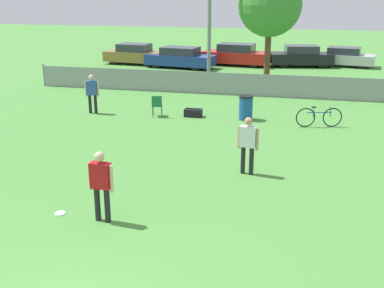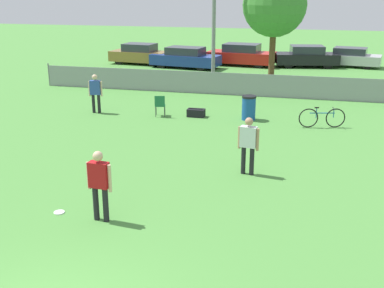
{
  "view_description": "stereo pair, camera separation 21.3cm",
  "coord_description": "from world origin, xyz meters",
  "px_view_note": "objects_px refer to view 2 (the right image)",
  "views": [
    {
      "loc": [
        3.49,
        -5.29,
        5.04
      ],
      "look_at": [
        0.68,
        6.7,
        1.05
      ],
      "focal_mm": 45.0,
      "sensor_mm": 36.0,
      "label": 1
    },
    {
      "loc": [
        3.7,
        -5.24,
        5.04
      ],
      "look_at": [
        0.68,
        6.7,
        1.05
      ],
      "focal_mm": 45.0,
      "sensor_mm": 36.0,
      "label": 2
    }
  ],
  "objects_px": {
    "player_receiver_white": "(248,142)",
    "gear_bag_sideline": "(196,113)",
    "parked_car_red": "(242,55)",
    "folding_chair_sideline": "(160,104)",
    "tree_near_pole": "(275,5)",
    "bicycle_sideline": "(322,118)",
    "parked_car_silver": "(350,57)",
    "spectator_in_blue": "(95,91)",
    "trash_bin": "(249,108)",
    "player_thrower_red": "(99,181)",
    "frisbee_disc": "(59,212)",
    "parked_car_dark": "(307,56)",
    "parked_car_blue": "(185,58)",
    "parked_car_tan": "(140,54)"
  },
  "relations": [
    {
      "from": "player_receiver_white",
      "to": "gear_bag_sideline",
      "type": "height_order",
      "value": "player_receiver_white"
    },
    {
      "from": "parked_car_red",
      "to": "folding_chair_sideline",
      "type": "bearing_deg",
      "value": -88.26
    },
    {
      "from": "tree_near_pole",
      "to": "bicycle_sideline",
      "type": "relative_size",
      "value": 3.42
    },
    {
      "from": "tree_near_pole",
      "to": "parked_car_silver",
      "type": "height_order",
      "value": "tree_near_pole"
    },
    {
      "from": "spectator_in_blue",
      "to": "parked_car_silver",
      "type": "relative_size",
      "value": 0.39
    },
    {
      "from": "trash_bin",
      "to": "parked_car_silver",
      "type": "bearing_deg",
      "value": 73.08
    },
    {
      "from": "player_thrower_red",
      "to": "spectator_in_blue",
      "type": "height_order",
      "value": "player_thrower_red"
    },
    {
      "from": "bicycle_sideline",
      "to": "parked_car_red",
      "type": "relative_size",
      "value": 0.37
    },
    {
      "from": "trash_bin",
      "to": "parked_car_silver",
      "type": "xyz_separation_m",
      "value": [
        4.71,
        15.47,
        0.13
      ]
    },
    {
      "from": "spectator_in_blue",
      "to": "frisbee_disc",
      "type": "height_order",
      "value": "spectator_in_blue"
    },
    {
      "from": "tree_near_pole",
      "to": "spectator_in_blue",
      "type": "xyz_separation_m",
      "value": [
        -6.64,
        -7.51,
        -3.28
      ]
    },
    {
      "from": "bicycle_sideline",
      "to": "gear_bag_sideline",
      "type": "height_order",
      "value": "bicycle_sideline"
    },
    {
      "from": "frisbee_disc",
      "to": "gear_bag_sideline",
      "type": "height_order",
      "value": "gear_bag_sideline"
    },
    {
      "from": "frisbee_disc",
      "to": "parked_car_silver",
      "type": "height_order",
      "value": "parked_car_silver"
    },
    {
      "from": "bicycle_sideline",
      "to": "folding_chair_sideline",
      "type": "bearing_deg",
      "value": 164.59
    },
    {
      "from": "folding_chair_sideline",
      "to": "parked_car_dark",
      "type": "relative_size",
      "value": 0.2
    },
    {
      "from": "parked_car_blue",
      "to": "parked_car_red",
      "type": "height_order",
      "value": "parked_car_red"
    },
    {
      "from": "player_receiver_white",
      "to": "bicycle_sideline",
      "type": "xyz_separation_m",
      "value": [
        2.06,
        5.51,
        -0.59
      ]
    },
    {
      "from": "parked_car_blue",
      "to": "player_receiver_white",
      "type": "bearing_deg",
      "value": -61.65
    },
    {
      "from": "folding_chair_sideline",
      "to": "parked_car_dark",
      "type": "bearing_deg",
      "value": -123.75
    },
    {
      "from": "parked_car_silver",
      "to": "parked_car_red",
      "type": "bearing_deg",
      "value": -160.35
    },
    {
      "from": "player_thrower_red",
      "to": "folding_chair_sideline",
      "type": "xyz_separation_m",
      "value": [
        -1.57,
        9.26,
        -0.46
      ]
    },
    {
      "from": "parked_car_red",
      "to": "frisbee_disc",
      "type": "bearing_deg",
      "value": -85.46
    },
    {
      "from": "player_thrower_red",
      "to": "tree_near_pole",
      "type": "bearing_deg",
      "value": 87.44
    },
    {
      "from": "player_receiver_white",
      "to": "parked_car_silver",
      "type": "xyz_separation_m",
      "value": [
        3.92,
        21.44,
        -0.34
      ]
    },
    {
      "from": "player_receiver_white",
      "to": "spectator_in_blue",
      "type": "height_order",
      "value": "player_receiver_white"
    },
    {
      "from": "spectator_in_blue",
      "to": "bicycle_sideline",
      "type": "height_order",
      "value": "spectator_in_blue"
    },
    {
      "from": "folding_chair_sideline",
      "to": "gear_bag_sideline",
      "type": "height_order",
      "value": "folding_chair_sideline"
    },
    {
      "from": "player_thrower_red",
      "to": "parked_car_silver",
      "type": "bearing_deg",
      "value": 80.11
    },
    {
      "from": "trash_bin",
      "to": "parked_car_red",
      "type": "relative_size",
      "value": 0.21
    },
    {
      "from": "folding_chair_sideline",
      "to": "gear_bag_sideline",
      "type": "xyz_separation_m",
      "value": [
        1.45,
        0.33,
        -0.35
      ]
    },
    {
      "from": "tree_near_pole",
      "to": "parked_car_dark",
      "type": "height_order",
      "value": "tree_near_pole"
    },
    {
      "from": "player_receiver_white",
      "to": "trash_bin",
      "type": "distance_m",
      "value": 6.04
    },
    {
      "from": "spectator_in_blue",
      "to": "parked_car_red",
      "type": "bearing_deg",
      "value": -114.93
    },
    {
      "from": "parked_car_blue",
      "to": "spectator_in_blue",
      "type": "bearing_deg",
      "value": -84.16
    },
    {
      "from": "tree_near_pole",
      "to": "parked_car_blue",
      "type": "distance_m",
      "value": 8.78
    },
    {
      "from": "player_receiver_white",
      "to": "parked_car_tan",
      "type": "distance_m",
      "value": 21.68
    },
    {
      "from": "parked_car_blue",
      "to": "parked_car_dark",
      "type": "xyz_separation_m",
      "value": [
        7.79,
        2.46,
        0.02
      ]
    },
    {
      "from": "parked_car_blue",
      "to": "parked_car_silver",
      "type": "xyz_separation_m",
      "value": [
        10.61,
        3.23,
        -0.04
      ]
    },
    {
      "from": "tree_near_pole",
      "to": "frisbee_disc",
      "type": "relative_size",
      "value": 22.95
    },
    {
      "from": "bicycle_sideline",
      "to": "parked_car_dark",
      "type": "height_order",
      "value": "parked_car_dark"
    },
    {
      "from": "bicycle_sideline",
      "to": "player_receiver_white",
      "type": "bearing_deg",
      "value": -125.24
    },
    {
      "from": "frisbee_disc",
      "to": "parked_car_blue",
      "type": "bearing_deg",
      "value": 97.15
    },
    {
      "from": "frisbee_disc",
      "to": "parked_car_dark",
      "type": "relative_size",
      "value": 0.06
    },
    {
      "from": "trash_bin",
      "to": "parked_car_tan",
      "type": "height_order",
      "value": "parked_car_tan"
    },
    {
      "from": "parked_car_red",
      "to": "trash_bin",
      "type": "bearing_deg",
      "value": -73.95
    },
    {
      "from": "player_thrower_red",
      "to": "folding_chair_sideline",
      "type": "relative_size",
      "value": 1.87
    },
    {
      "from": "player_receiver_white",
      "to": "parked_car_red",
      "type": "xyz_separation_m",
      "value": [
        -3.23,
        20.18,
        -0.25
      ]
    },
    {
      "from": "player_thrower_red",
      "to": "folding_chair_sideline",
      "type": "height_order",
      "value": "player_thrower_red"
    },
    {
      "from": "parked_car_dark",
      "to": "bicycle_sideline",
      "type": "bearing_deg",
      "value": -96.58
    }
  ]
}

